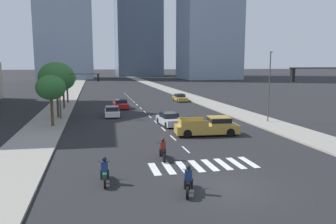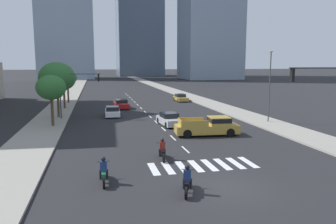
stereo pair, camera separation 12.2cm
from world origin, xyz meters
name	(u,v)px [view 1 (the left image)]	position (x,y,z in m)	size (l,w,h in m)	color
ground_plane	(227,187)	(0.00, 0.00, 0.00)	(800.00, 800.00, 0.00)	#232326
sidewalk_east	(220,107)	(11.63, 30.00, 0.07)	(4.00, 260.00, 0.15)	gray
sidewalk_west	(56,112)	(-11.63, 30.00, 0.07)	(4.00, 260.00, 0.15)	gray
crosswalk_near	(203,165)	(0.00, 3.77, 0.00)	(6.75, 2.47, 0.01)	silver
lane_divider_center	(141,108)	(0.00, 31.77, 0.00)	(0.14, 50.00, 0.01)	silver
motorcycle_lead	(188,182)	(-2.18, -0.28, 0.58)	(1.00, 2.05, 1.49)	black
motorcycle_trailing	(163,151)	(-2.23, 5.67, 0.58)	(0.70, 2.13, 1.49)	black
motorcycle_third	(105,173)	(-6.20, 2.05, 0.58)	(0.70, 2.21, 1.49)	black
pickup_truck	(210,126)	(3.49, 12.12, 0.81)	(5.85, 2.44, 1.67)	#B28E38
sedan_red_0	(121,104)	(-2.86, 32.16, 0.61)	(1.99, 4.66, 1.31)	maroon
sedan_gold_1	(180,98)	(7.99, 39.27, 0.57)	(1.77, 4.40, 1.24)	#B28E38
sedan_silver_2	(169,120)	(1.05, 17.66, 0.60)	(2.18, 4.36, 1.31)	#B7BABF
sedan_white_3	(112,112)	(-4.49, 25.14, 0.57)	(1.92, 4.44, 1.24)	silver
traffic_signal_near	(327,91)	(9.05, 4.19, 4.51)	(4.97, 0.28, 6.37)	#333335
traffic_signal_far	(75,85)	(-8.66, 23.71, 3.96)	(4.90, 0.28, 5.52)	#333335
street_lamp_east	(269,81)	(11.93, 16.70, 4.58)	(0.50, 0.24, 7.66)	#3F3F42
street_tree_nearest	(51,88)	(-10.83, 19.28, 4.03)	(2.95, 2.95, 5.16)	#4C3823
street_tree_second	(56,77)	(-10.83, 24.96, 4.86)	(4.13, 4.13, 6.48)	#4C3823
street_tree_third	(63,80)	(-10.83, 32.96, 4.16)	(3.29, 3.29, 5.43)	#4C3823
street_tree_fourth	(67,78)	(-10.83, 40.06, 4.19)	(2.95, 2.95, 5.32)	#4C3823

